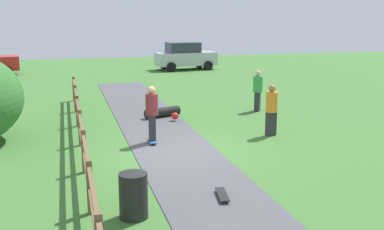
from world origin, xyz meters
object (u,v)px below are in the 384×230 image
at_px(bystander_green, 258,89).
at_px(parked_car_silver, 185,56).
at_px(skater_fallen, 164,113).
at_px(skateboard_loose, 222,194).
at_px(bystander_orange, 272,108).
at_px(skater_riding, 152,112).
at_px(trash_bin, 133,196).

xyz_separation_m(bystander_green, parked_car_silver, (0.73, 14.87, 0.05)).
distance_m(skater_fallen, skateboard_loose, 8.25).
height_order(bystander_orange, parked_car_silver, parked_car_silver).
bearing_deg(parked_car_silver, skater_riding, -107.16).
xyz_separation_m(skater_riding, bystander_green, (5.01, 3.74, -0.08)).
bearing_deg(skater_riding, skater_fallen, 72.93).
bearing_deg(skateboard_loose, skater_fallen, 87.11).
bearing_deg(bystander_green, bystander_orange, -106.38).
bearing_deg(bystander_orange, skateboard_loose, -124.60).
bearing_deg(skater_fallen, parked_car_silver, 72.82).
bearing_deg(parked_car_silver, bystander_green, -92.81).
bearing_deg(bystander_orange, skater_riding, 178.98).
height_order(trash_bin, bystander_orange, bystander_orange).
bearing_deg(trash_bin, bystander_green, 54.80).
bearing_deg(parked_car_silver, bystander_orange, -95.65).
relative_size(skater_riding, bystander_orange, 1.05).
distance_m(skater_riding, bystander_orange, 3.90).
distance_m(skater_riding, parked_car_silver, 19.47).
distance_m(skateboard_loose, bystander_green, 9.60).
height_order(skater_riding, skater_fallen, skater_riding).
xyz_separation_m(trash_bin, skateboard_loose, (1.98, 0.48, -0.36)).
relative_size(skater_riding, bystander_green, 1.05).
distance_m(bystander_green, bystander_orange, 3.97).
bearing_deg(bystander_green, skater_riding, -143.31).
distance_m(bystander_orange, parked_car_silver, 18.76).
distance_m(skater_fallen, bystander_green, 4.02).
xyz_separation_m(trash_bin, skater_riding, (1.33, 5.26, 0.54)).
distance_m(skateboard_loose, parked_car_silver, 23.94).
xyz_separation_m(trash_bin, bystander_orange, (5.22, 5.19, 0.46)).
distance_m(bystander_green, parked_car_silver, 14.88).
relative_size(bystander_green, parked_car_silver, 0.38).
bearing_deg(trash_bin, bystander_orange, 44.80).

